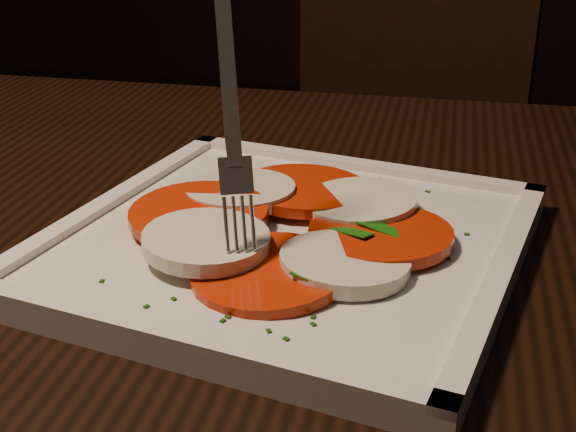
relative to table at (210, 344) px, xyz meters
name	(u,v)px	position (x,y,z in m)	size (l,w,h in m)	color
table	(210,344)	(0.00, 0.00, 0.00)	(1.24, 0.87, 0.75)	black
chair	(391,152)	(0.03, 0.82, -0.12)	(0.48, 0.48, 0.93)	black
plate	(288,245)	(0.07, -0.02, 0.11)	(0.31, 0.31, 0.01)	silver
caprese_salad	(288,224)	(0.07, -0.02, 0.12)	(0.24, 0.26, 0.02)	#B81D04
fork	(228,93)	(0.04, -0.05, 0.22)	(0.03, 0.07, 0.18)	white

